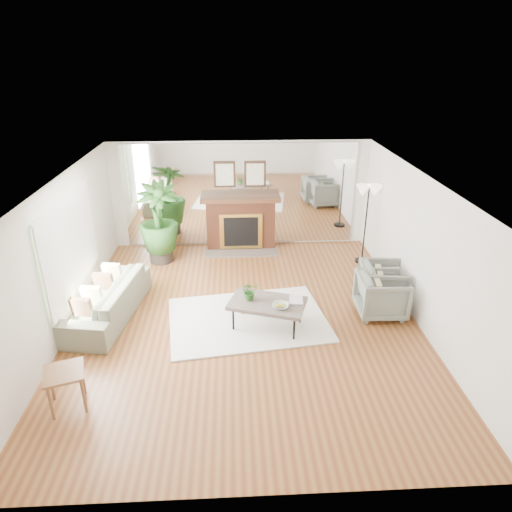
{
  "coord_description": "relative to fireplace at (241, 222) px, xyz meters",
  "views": [
    {
      "loc": [
        -0.17,
        -6.88,
        4.37
      ],
      "look_at": [
        0.22,
        0.6,
        0.97
      ],
      "focal_mm": 32.0,
      "sensor_mm": 36.0,
      "label": 1
    }
  ],
  "objects": [
    {
      "name": "ground",
      "position": [
        0.0,
        -3.26,
        -0.66
      ],
      "size": [
        7.0,
        7.0,
        0.0
      ],
      "primitive_type": "plane",
      "color": "brown",
      "rests_on": "ground"
    },
    {
      "name": "wall_left",
      "position": [
        -2.99,
        -3.26,
        0.59
      ],
      "size": [
        0.02,
        7.0,
        2.5
      ],
      "primitive_type": "cube",
      "color": "silver",
      "rests_on": "ground"
    },
    {
      "name": "wall_right",
      "position": [
        2.99,
        -3.26,
        0.59
      ],
      "size": [
        0.02,
        7.0,
        2.5
      ],
      "primitive_type": "cube",
      "color": "silver",
      "rests_on": "ground"
    },
    {
      "name": "wall_back",
      "position": [
        0.0,
        0.23,
        0.59
      ],
      "size": [
        6.0,
        0.02,
        2.5
      ],
      "primitive_type": "cube",
      "color": "silver",
      "rests_on": "ground"
    },
    {
      "name": "mirror_panel",
      "position": [
        0.0,
        0.21,
        0.59
      ],
      "size": [
        5.4,
        0.04,
        2.4
      ],
      "primitive_type": "cube",
      "color": "silver",
      "rests_on": "wall_back"
    },
    {
      "name": "window_panel",
      "position": [
        -2.96,
        -2.86,
        0.69
      ],
      "size": [
        0.04,
        2.4,
        1.5
      ],
      "primitive_type": "cube",
      "color": "#B2E09E",
      "rests_on": "wall_left"
    },
    {
      "name": "fireplace",
      "position": [
        0.0,
        0.0,
        0.0
      ],
      "size": [
        1.85,
        0.83,
        2.05
      ],
      "color": "brown",
      "rests_on": "ground"
    },
    {
      "name": "area_rug",
      "position": [
        0.04,
        -3.26,
        -0.64
      ],
      "size": [
        2.96,
        2.3,
        0.03
      ],
      "primitive_type": "cube",
      "rotation": [
        0.0,
        0.0,
        0.14
      ],
      "color": "white",
      "rests_on": "ground"
    },
    {
      "name": "coffee_table",
      "position": [
        0.37,
        -3.51,
        -0.2
      ],
      "size": [
        1.42,
        1.1,
        0.5
      ],
      "rotation": [
        0.0,
        0.0,
        -0.33
      ],
      "color": "#655850",
      "rests_on": "ground"
    },
    {
      "name": "sofa",
      "position": [
        -2.45,
        -2.99,
        -0.33
      ],
      "size": [
        1.22,
        2.38,
        0.66
      ],
      "primitive_type": "imported",
      "rotation": [
        0.0,
        0.0,
        -1.72
      ],
      "color": "slate",
      "rests_on": "ground"
    },
    {
      "name": "armchair_back",
      "position": [
        2.6,
        -2.76,
        -0.27
      ],
      "size": [
        0.93,
        0.91,
        0.77
      ],
      "primitive_type": "imported",
      "rotation": [
        0.0,
        0.0,
        1.46
      ],
      "color": "gray",
      "rests_on": "ground"
    },
    {
      "name": "armchair_front",
      "position": [
        2.44,
        -3.17,
        -0.28
      ],
      "size": [
        0.87,
        0.84,
        0.77
      ],
      "primitive_type": "imported",
      "rotation": [
        0.0,
        0.0,
        1.54
      ],
      "color": "gray",
      "rests_on": "ground"
    },
    {
      "name": "side_table",
      "position": [
        -2.42,
        -5.26,
        -0.18
      ],
      "size": [
        0.63,
        0.63,
        0.57
      ],
      "rotation": [
        0.0,
        0.0,
        0.32
      ],
      "color": "brown",
      "rests_on": "ground"
    },
    {
      "name": "potted_ficus",
      "position": [
        -1.81,
        -0.68,
        0.31
      ],
      "size": [
        1.03,
        1.03,
        1.81
      ],
      "color": "black",
      "rests_on": "ground"
    },
    {
      "name": "floor_lamp",
      "position": [
        2.7,
        -0.96,
        0.85
      ],
      "size": [
        0.58,
        0.32,
        1.77
      ],
      "color": "black",
      "rests_on": "ground"
    },
    {
      "name": "tabletop_plant",
      "position": [
        0.08,
        -3.4,
        0.0
      ],
      "size": [
        0.34,
        0.31,
        0.32
      ],
      "primitive_type": "imported",
      "rotation": [
        0.0,
        0.0,
        0.25
      ],
      "color": "#376625",
      "rests_on": "coffee_table"
    },
    {
      "name": "fruit_bowl",
      "position": [
        0.57,
        -3.71,
        -0.12
      ],
      "size": [
        0.33,
        0.33,
        0.07
      ],
      "primitive_type": "imported",
      "rotation": [
        0.0,
        0.0,
        -0.27
      ],
      "color": "brown",
      "rests_on": "coffee_table"
    },
    {
      "name": "book",
      "position": [
        0.74,
        -3.48,
        -0.15
      ],
      "size": [
        0.26,
        0.34,
        0.02
      ],
      "primitive_type": "imported",
      "rotation": [
        0.0,
        0.0,
        -0.12
      ],
      "color": "brown",
      "rests_on": "coffee_table"
    }
  ]
}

